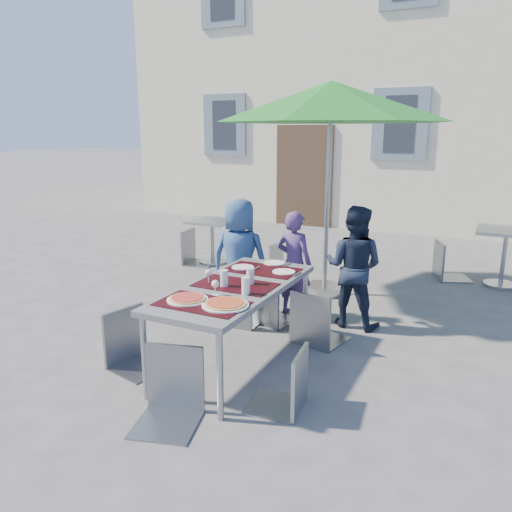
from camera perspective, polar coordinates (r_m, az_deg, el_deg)
The scene contains 22 objects.
ground at distance 4.11m, azimuth -6.58°, elevation -16.32°, with size 90.00×90.00×0.00m, color #4A4A4D.
building at distance 14.84m, azimuth 20.01°, elevation 24.11°, with size 13.60×8.20×11.10m.
dining_table at distance 4.43m, azimuth -2.38°, elevation -4.01°, with size 0.80×1.85×0.76m.
pizza_near_left at distance 4.04m, azimuth -7.84°, elevation -4.86°, with size 0.33×0.33×0.03m.
pizza_near_right at distance 3.89m, azimuth -3.52°, elevation -5.50°, with size 0.37×0.37×0.03m.
glassware at distance 4.30m, azimuth -2.50°, elevation -2.73°, with size 0.51×0.47×0.15m.
place_settings at distance 4.95m, azimuth 1.28°, elevation -1.28°, with size 0.69×0.51×0.01m.
child_0 at distance 5.65m, azimuth -1.87°, elevation -0.25°, with size 0.66×0.43×1.35m, color #2D4D7C.
child_1 at distance 5.68m, azimuth 4.36°, elevation -0.90°, with size 0.44×0.29×1.22m, color #52366F.
child_2 at distance 5.45m, azimuth 11.10°, elevation -1.21°, with size 0.64×0.37×1.32m, color #172033.
chair_0 at distance 5.36m, azimuth -1.88°, elevation -3.15°, with size 0.39×0.39×0.84m.
chair_1 at distance 5.40m, azimuth 1.63°, elevation -2.20°, with size 0.53×0.53×0.95m.
chair_2 at distance 4.90m, azimuth 6.95°, elevation -3.40°, with size 0.55×0.55×1.03m.
chair_3 at distance 4.57m, azimuth -14.29°, elevation -5.41°, with size 0.53×0.52×0.99m.
chair_4 at distance 3.77m, azimuth 3.67°, elevation -9.99°, with size 0.46×0.45×0.92m.
chair_5 at distance 3.68m, azimuth -9.99°, elevation -9.73°, with size 0.55×0.56×1.02m.
patio_umbrella at distance 6.33m, azimuth 8.54°, elevation 16.89°, with size 2.84×2.84×2.66m.
cafe_table_0 at distance 7.99m, azimuth -5.00°, elevation 2.41°, with size 0.65×0.65×0.70m.
bg_chair_l_0 at distance 7.96m, azimuth -7.13°, elevation 3.41°, with size 0.51×0.51×1.03m.
bg_chair_r_0 at distance 7.44m, azimuth 1.73°, elevation 1.87°, with size 0.43×0.42×0.86m.
cafe_table_1 at distance 7.51m, azimuth 26.57°, elevation 0.99°, with size 0.74×0.74×0.79m.
bg_chair_l_1 at distance 7.58m, azimuth 21.14°, elevation 1.97°, with size 0.60×0.60×1.02m.
Camera 1 is at (1.96, -2.95, 2.08)m, focal length 35.00 mm.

